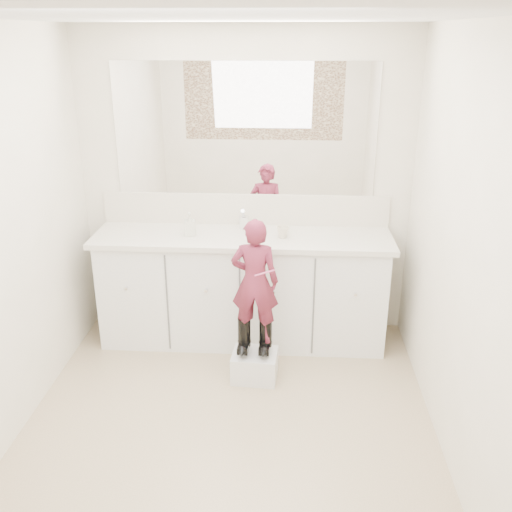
{
  "coord_description": "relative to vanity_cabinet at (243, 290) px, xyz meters",
  "views": [
    {
      "loc": [
        0.36,
        -2.88,
        2.33
      ],
      "look_at": [
        0.14,
        0.71,
        0.92
      ],
      "focal_mm": 40.0,
      "sensor_mm": 36.0,
      "label": 1
    }
  ],
  "objects": [
    {
      "name": "soap_bottle",
      "position": [
        -0.4,
        -0.03,
        0.55
      ],
      "size": [
        0.09,
        0.09,
        0.17
      ],
      "primitive_type": "imported",
      "rotation": [
        0.0,
        0.0,
        0.13
      ],
      "color": "beige",
      "rests_on": "countertop"
    },
    {
      "name": "faucet",
      "position": [
        0.0,
        0.15,
        0.52
      ],
      "size": [
        0.08,
        0.08,
        0.1
      ],
      "primitive_type": "cylinder",
      "color": "silver",
      "rests_on": "countertop"
    },
    {
      "name": "ceiling",
      "position": [
        0.0,
        -1.23,
        1.97
      ],
      "size": [
        3.0,
        3.0,
        0.0
      ],
      "primitive_type": "plane",
      "rotation": [
        3.14,
        0.0,
        0.0
      ],
      "color": "white",
      "rests_on": "wall_back"
    },
    {
      "name": "step_stool",
      "position": [
        0.13,
        -0.59,
        -0.32
      ],
      "size": [
        0.33,
        0.28,
        0.2
      ],
      "primitive_type": "cube",
      "rotation": [
        0.0,
        0.0,
        -0.07
      ],
      "color": "silver",
      "rests_on": "floor"
    },
    {
      "name": "floor",
      "position": [
        0.0,
        -1.23,
        -0.42
      ],
      "size": [
        3.0,
        3.0,
        0.0
      ],
      "primitive_type": "plane",
      "color": "#90805E",
      "rests_on": "ground"
    },
    {
      "name": "wall_right",
      "position": [
        1.3,
        -1.23,
        0.78
      ],
      "size": [
        0.0,
        3.0,
        3.0
      ],
      "primitive_type": "plane",
      "rotation": [
        1.57,
        0.0,
        -1.57
      ],
      "color": "beige",
      "rests_on": "floor"
    },
    {
      "name": "toothbrush",
      "position": [
        0.2,
        -0.65,
        0.43
      ],
      "size": [
        0.14,
        0.02,
        0.06
      ],
      "primitive_type": "cylinder",
      "rotation": [
        0.0,
        1.22,
        -0.07
      ],
      "color": "#DC5588",
      "rests_on": "toddler"
    },
    {
      "name": "toddler",
      "position": [
        0.13,
        -0.57,
        0.33
      ],
      "size": [
        0.34,
        0.24,
        0.9
      ],
      "primitive_type": "imported",
      "rotation": [
        0.0,
        0.0,
        3.07
      ],
      "color": "#AA3451",
      "rests_on": "step_stool"
    },
    {
      "name": "boot_left",
      "position": [
        0.06,
        -0.57,
        -0.09
      ],
      "size": [
        0.11,
        0.18,
        0.26
      ],
      "primitive_type": null,
      "rotation": [
        0.0,
        0.0,
        -0.07
      ],
      "color": "black",
      "rests_on": "step_stool"
    },
    {
      "name": "wall_back",
      "position": [
        0.0,
        0.27,
        0.77
      ],
      "size": [
        2.6,
        0.0,
        2.6
      ],
      "primitive_type": "plane",
      "rotation": [
        1.57,
        0.0,
        0.0
      ],
      "color": "beige",
      "rests_on": "floor"
    },
    {
      "name": "backsplash",
      "position": [
        0.0,
        0.26,
        0.59
      ],
      "size": [
        2.28,
        0.03,
        0.25
      ],
      "primitive_type": "cube",
      "color": "beige",
      "rests_on": "countertop"
    },
    {
      "name": "dot_panel",
      "position": [
        0.0,
        -2.71,
        1.22
      ],
      "size": [
        2.0,
        0.01,
        1.2
      ],
      "primitive_type": "cube",
      "color": "#472819",
      "rests_on": "wall_front"
    },
    {
      "name": "cup",
      "position": [
        0.31,
        -0.05,
        0.51
      ],
      "size": [
        0.12,
        0.12,
        0.09
      ],
      "primitive_type": "imported",
      "rotation": [
        0.0,
        0.0,
        0.36
      ],
      "color": "beige",
      "rests_on": "countertop"
    },
    {
      "name": "boot_right",
      "position": [
        0.21,
        -0.57,
        -0.09
      ],
      "size": [
        0.11,
        0.18,
        0.26
      ],
      "primitive_type": null,
      "rotation": [
        0.0,
        0.0,
        -0.07
      ],
      "color": "black",
      "rests_on": "step_stool"
    },
    {
      "name": "countertop",
      "position": [
        0.0,
        -0.01,
        0.45
      ],
      "size": [
        2.28,
        0.58,
        0.04
      ],
      "primitive_type": "cube",
      "color": "beige",
      "rests_on": "vanity_cabinet"
    },
    {
      "name": "wall_front",
      "position": [
        0.0,
        -2.73,
        0.77
      ],
      "size": [
        2.6,
        0.0,
        2.6
      ],
      "primitive_type": "plane",
      "rotation": [
        -1.57,
        0.0,
        0.0
      ],
      "color": "beige",
      "rests_on": "floor"
    },
    {
      "name": "vanity_cabinet",
      "position": [
        0.0,
        0.0,
        0.0
      ],
      "size": [
        2.2,
        0.55,
        0.85
      ],
      "primitive_type": "cube",
      "color": "silver",
      "rests_on": "floor"
    },
    {
      "name": "mirror",
      "position": [
        0.0,
        0.26,
        1.22
      ],
      "size": [
        2.0,
        0.02,
        1.0
      ],
      "primitive_type": "cube",
      "color": "white",
      "rests_on": "wall_back"
    }
  ]
}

